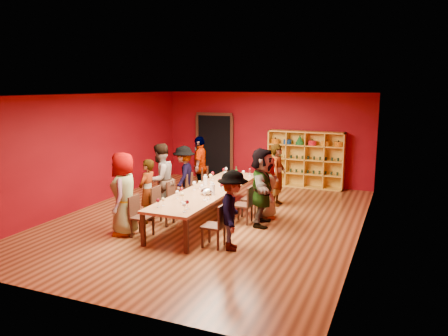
{
  "coord_description": "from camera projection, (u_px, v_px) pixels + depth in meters",
  "views": [
    {
      "loc": [
        4.25,
        -9.31,
        3.21
      ],
      "look_at": [
        0.08,
        0.73,
        1.15
      ],
      "focal_mm": 35.0,
      "sensor_mm": 36.0,
      "label": 1
    }
  ],
  "objects": [
    {
      "name": "room_shell",
      "position": [
        209.0,
        159.0,
        10.37
      ],
      "size": [
        7.1,
        9.1,
        3.04
      ],
      "color": "brown",
      "rests_on": "ground"
    },
    {
      "name": "tasting_table",
      "position": [
        209.0,
        191.0,
        10.52
      ],
      "size": [
        1.1,
        4.5,
        0.75
      ],
      "color": "#A76F45",
      "rests_on": "ground"
    },
    {
      "name": "doorway",
      "position": [
        215.0,
        147.0,
        15.14
      ],
      "size": [
        1.4,
        0.17,
        2.3
      ],
      "color": "black",
      "rests_on": "ground"
    },
    {
      "name": "shelving_unit",
      "position": [
        306.0,
        157.0,
        13.85
      ],
      "size": [
        2.4,
        0.4,
        1.8
      ],
      "color": "gold",
      "rests_on": "ground"
    },
    {
      "name": "chair_person_left_0",
      "position": [
        139.0,
        214.0,
        9.37
      ],
      "size": [
        0.42,
        0.42,
        0.89
      ],
      "color": "black",
      "rests_on": "ground"
    },
    {
      "name": "person_left_0",
      "position": [
        124.0,
        194.0,
        9.43
      ],
      "size": [
        0.77,
        1.0,
        1.81
      ],
      "primitive_type": "imported",
      "rotation": [
        0.0,
        0.0,
        -1.2
      ],
      "color": "#4D4D52",
      "rests_on": "ground"
    },
    {
      "name": "chair_person_left_1",
      "position": [
        160.0,
        204.0,
        10.19
      ],
      "size": [
        0.42,
        0.42,
        0.89
      ],
      "color": "black",
      "rests_on": "ground"
    },
    {
      "name": "person_left_1",
      "position": [
        147.0,
        191.0,
        10.27
      ],
      "size": [
        0.42,
        0.57,
        1.52
      ],
      "primitive_type": "imported",
      "rotation": [
        0.0,
        0.0,
        -1.54
      ],
      "color": "white",
      "rests_on": "ground"
    },
    {
      "name": "chair_person_left_2",
      "position": [
        175.0,
        197.0,
        10.83
      ],
      "size": [
        0.42,
        0.42,
        0.89
      ],
      "color": "black",
      "rests_on": "ground"
    },
    {
      "name": "person_left_2",
      "position": [
        160.0,
        179.0,
        10.91
      ],
      "size": [
        0.67,
        0.96,
        1.8
      ],
      "primitive_type": "imported",
      "rotation": [
        0.0,
        0.0,
        -1.81
      ],
      "color": "silver",
      "rests_on": "ground"
    },
    {
      "name": "chair_person_left_3",
      "position": [
        193.0,
        188.0,
        11.73
      ],
      "size": [
        0.42,
        0.42,
        0.89
      ],
      "color": "black",
      "rests_on": "ground"
    },
    {
      "name": "person_left_3",
      "position": [
        184.0,
        176.0,
        11.77
      ],
      "size": [
        0.67,
        1.12,
        1.63
      ],
      "primitive_type": "imported",
      "rotation": [
        0.0,
        0.0,
        -1.33
      ],
      "color": "tan",
      "rests_on": "ground"
    },
    {
      "name": "chair_person_left_4",
      "position": [
        208.0,
        181.0,
        12.64
      ],
      "size": [
        0.42,
        0.42,
        0.89
      ],
      "color": "black",
      "rests_on": "ground"
    },
    {
      "name": "person_left_4",
      "position": [
        200.0,
        167.0,
        12.66
      ],
      "size": [
        0.72,
        1.13,
        1.78
      ],
      "primitive_type": "imported",
      "rotation": [
        0.0,
        0.0,
        -1.32
      ],
      "color": "#5876B5",
      "rests_on": "ground"
    },
    {
      "name": "chair_person_right_0",
      "position": [
        217.0,
        223.0,
        8.73
      ],
      "size": [
        0.42,
        0.42,
        0.89
      ],
      "color": "black",
      "rests_on": "ground"
    },
    {
      "name": "person_right_0",
      "position": [
        233.0,
        210.0,
        8.55
      ],
      "size": [
        0.72,
        1.11,
        1.6
      ],
      "primitive_type": "imported",
      "rotation": [
        0.0,
        0.0,
        1.87
      ],
      "color": "#47474B",
      "rests_on": "ground"
    },
    {
      "name": "chair_person_right_2",
      "position": [
        246.0,
        203.0,
        10.27
      ],
      "size": [
        0.42,
        0.42,
        0.89
      ],
      "color": "black",
      "rests_on": "ground"
    },
    {
      "name": "person_right_2",
      "position": [
        262.0,
        187.0,
        10.05
      ],
      "size": [
        0.76,
        1.75,
        1.82
      ],
      "primitive_type": "imported",
      "rotation": [
        0.0,
        0.0,
        1.74
      ],
      "color": "black",
      "rests_on": "ground"
    },
    {
      "name": "chair_person_right_3",
      "position": [
        254.0,
        197.0,
        10.82
      ],
      "size": [
        0.42,
        0.42,
        0.89
      ],
      "color": "black",
      "rests_on": "ground"
    },
    {
      "name": "person_right_3",
      "position": [
        267.0,
        187.0,
        10.65
      ],
      "size": [
        0.67,
        0.85,
        1.53
      ],
      "primitive_type": "imported",
      "rotation": [
        0.0,
        0.0,
        1.98
      ],
      "color": "#5981B8",
      "rests_on": "ground"
    },
    {
      "name": "chair_person_right_4",
      "position": [
        268.0,
        186.0,
        11.94
      ],
      "size": [
        0.42,
        0.42,
        0.89
      ],
      "color": "black",
      "rests_on": "ground"
    },
    {
      "name": "person_right_4",
      "position": [
        278.0,
        175.0,
        11.78
      ],
      "size": [
        0.47,
        0.63,
        1.67
      ],
      "primitive_type": "imported",
      "rotation": [
        0.0,
        0.0,
        1.62
      ],
      "color": "pink",
      "rests_on": "ground"
    },
    {
      "name": "wine_glass_0",
      "position": [
        243.0,
        172.0,
        11.88
      ],
      "size": [
        0.08,
        0.08,
        0.19
      ],
      "color": "white",
      "rests_on": "tasting_table"
    },
    {
      "name": "wine_glass_1",
      "position": [
        233.0,
        178.0,
        11.13
      ],
      "size": [
        0.08,
        0.08,
        0.19
      ],
      "color": "white",
      "rests_on": "tasting_table"
    },
    {
      "name": "wine_glass_2",
      "position": [
        200.0,
        183.0,
        10.58
      ],
      "size": [
        0.08,
        0.08,
        0.19
      ],
      "color": "white",
      "rests_on": "tasting_table"
    },
    {
      "name": "wine_glass_3",
      "position": [
        220.0,
        181.0,
        10.76
      ],
      "size": [
        0.08,
        0.08,
        0.2
      ],
      "color": "white",
      "rests_on": "tasting_table"
    },
    {
      "name": "wine_glass_4",
      "position": [
        224.0,
        170.0,
        12.16
      ],
      "size": [
        0.08,
        0.08,
        0.2
      ],
      "color": "white",
      "rests_on": "tasting_table"
    },
    {
      "name": "wine_glass_5",
      "position": [
        158.0,
        201.0,
        8.94
      ],
      "size": [
        0.07,
        0.07,
        0.18
      ],
      "color": "white",
      "rests_on": "tasting_table"
    },
    {
      "name": "wine_glass_6",
      "position": [
        239.0,
        176.0,
        11.31
      ],
      "size": [
        0.09,
        0.09,
        0.22
      ],
      "color": "white",
      "rests_on": "tasting_table"
    },
    {
      "name": "wine_glass_7",
      "position": [
        182.0,
        190.0,
        9.93
      ],
      "size": [
        0.07,
        0.07,
        0.18
      ],
      "color": "white",
      "rests_on": "tasting_table"
    },
    {
      "name": "wine_glass_8",
      "position": [
        187.0,
        202.0,
        8.8
      ],
      "size": [
        0.08,
        0.08,
        0.19
      ],
      "color": "white",
      "rests_on": "tasting_table"
    },
    {
      "name": "wine_glass_9",
      "position": [
        208.0,
        192.0,
        9.62
      ],
      "size": [
        0.08,
        0.08,
        0.2
      ],
      "color": "white",
      "rests_on": "tasting_table"
    },
    {
      "name": "wine_glass_10",
      "position": [
        221.0,
        186.0,
        10.29
      ],
      "size": [
        0.08,
        0.08,
        0.19
      ],
      "color": "white",
      "rests_on": "tasting_table"
    },
    {
      "name": "wine_glass_11",
      "position": [
        211.0,
        176.0,
        11.28
      ],
      "size": [
        0.09,
        0.09,
        0.21
      ],
      "color": "white",
      "rests_on": "tasting_table"
    },
    {
      "name": "wine_glass_12",
      "position": [
        194.0,
        184.0,
        10.42
      ],
      "size": [
        0.09,
        0.09,
        0.22
      ],
      "color": "white",
      "rests_on": "tasting_table"
    },
    {
      "name": "wine_glass_13",
      "position": [
        223.0,
        185.0,
        10.37
      ],
      "size": [
        0.08,
        0.08,
        0.19
      ],
      "color": "white",
      "rests_on": "tasting_table"
    },
    {
      "name": "wine_glass_14",
      "position": [
        182.0,
        195.0,
        9.34
      ],
      "size": [
        0.09,
        0.09,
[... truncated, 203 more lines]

